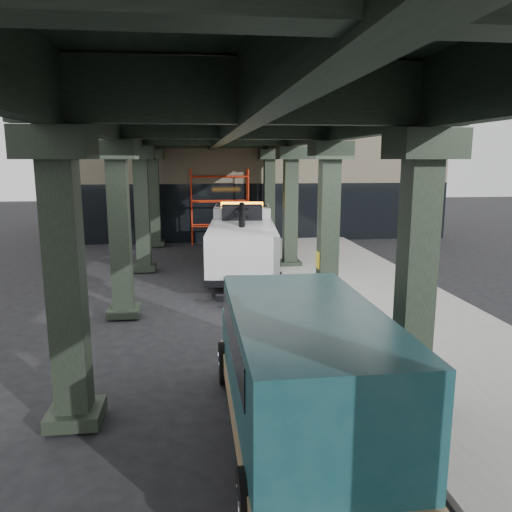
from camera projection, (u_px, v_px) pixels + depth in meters
ground at (248, 336)px, 12.93m from camera, size 90.00×90.00×0.00m
sidewalk at (386, 305)px, 15.39m from camera, size 5.00×40.00×0.15m
lane_stripe at (297, 310)px, 15.08m from camera, size 0.12×38.00×0.01m
viaduct at (225, 124)px, 13.79m from camera, size 7.40×32.00×6.40m
building at (246, 167)px, 31.89m from camera, size 22.00×10.00×8.00m
scaffolding at (220, 205)px, 26.80m from camera, size 3.08×0.88×4.00m
tow_truck at (242, 238)px, 20.07m from camera, size 3.16×8.75×2.81m
towed_van at (301, 370)px, 7.78m from camera, size 2.38×5.82×2.35m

